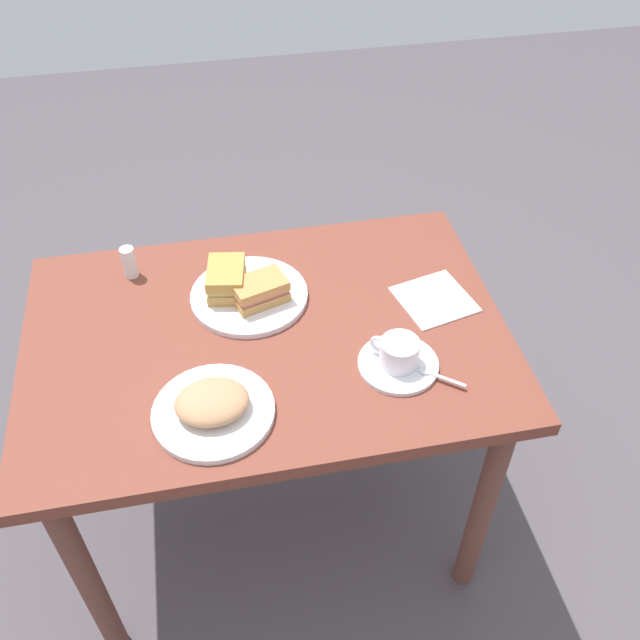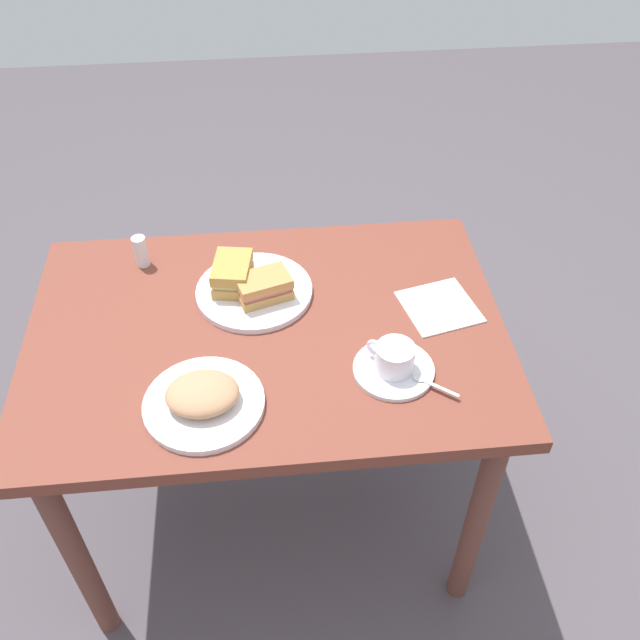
{
  "view_description": "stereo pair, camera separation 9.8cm",
  "coord_description": "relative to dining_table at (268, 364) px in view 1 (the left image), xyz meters",
  "views": [
    {
      "loc": [
        0.09,
        1.04,
        1.74
      ],
      "look_at": [
        -0.11,
        0.02,
        0.74
      ],
      "focal_mm": 39.22,
      "sensor_mm": 36.0,
      "label": 1
    },
    {
      "loc": [
        -0.01,
        1.05,
        1.74
      ],
      "look_at": [
        -0.11,
        0.02,
        0.74
      ],
      "focal_mm": 39.22,
      "sensor_mm": 36.0,
      "label": 2
    }
  ],
  "objects": [
    {
      "name": "sandwich_back",
      "position": [
        0.07,
        -0.13,
        0.14
      ],
      "size": [
        0.1,
        0.12,
        0.06
      ],
      "color": "#B58643",
      "rests_on": "sandwich_plate"
    },
    {
      "name": "napkin",
      "position": [
        -0.38,
        -0.03,
        0.1
      ],
      "size": [
        0.18,
        0.18,
        0.0
      ],
      "primitive_type": "cube",
      "rotation": [
        0.0,
        0.0,
        0.24
      ],
      "color": "white",
      "rests_on": "dining_table"
    },
    {
      "name": "ground_plane",
      "position": [
        0.0,
        0.0,
        -0.61
      ],
      "size": [
        6.0,
        6.0,
        0.0
      ],
      "primitive_type": "plane",
      "color": "#4E464D"
    },
    {
      "name": "side_food_pile",
      "position": [
        0.13,
        0.2,
        0.14
      ],
      "size": [
        0.14,
        0.12,
        0.04
      ],
      "primitive_type": "ellipsoid",
      "color": "tan",
      "rests_on": "side_plate"
    },
    {
      "name": "dining_table",
      "position": [
        0.0,
        0.0,
        0.0
      ],
      "size": [
        1.01,
        0.69,
        0.71
      ],
      "color": "brown",
      "rests_on": "ground_plane"
    },
    {
      "name": "salt_shaker",
      "position": [
        0.28,
        -0.24,
        0.14
      ],
      "size": [
        0.03,
        0.03,
        0.08
      ],
      "primitive_type": "cylinder",
      "color": "silver",
      "rests_on": "dining_table"
    },
    {
      "name": "coffee_saucer",
      "position": [
        -0.25,
        0.15,
        0.1
      ],
      "size": [
        0.16,
        0.16,
        0.01
      ],
      "primitive_type": "cylinder",
      "color": "white",
      "rests_on": "dining_table"
    },
    {
      "name": "coffee_cup",
      "position": [
        -0.24,
        0.15,
        0.14
      ],
      "size": [
        0.09,
        0.09,
        0.06
      ],
      "color": "white",
      "rests_on": "coffee_saucer"
    },
    {
      "name": "side_plate",
      "position": [
        0.13,
        0.2,
        0.11
      ],
      "size": [
        0.23,
        0.23,
        0.01
      ],
      "primitive_type": "cylinder",
      "color": "white",
      "rests_on": "dining_table"
    },
    {
      "name": "sandwich_plate",
      "position": [
        0.02,
        -0.11,
        0.11
      ],
      "size": [
        0.26,
        0.26,
        0.01
      ],
      "primitive_type": "cylinder",
      "color": "white",
      "rests_on": "dining_table"
    },
    {
      "name": "sandwich_front",
      "position": [
        -0.0,
        -0.09,
        0.14
      ],
      "size": [
        0.13,
        0.1,
        0.05
      ],
      "color": "#BC8748",
      "rests_on": "sandwich_plate"
    },
    {
      "name": "spoon",
      "position": [
        -0.3,
        0.19,
        0.11
      ],
      "size": [
        0.08,
        0.07,
        0.01
      ],
      "color": "silver",
      "rests_on": "coffee_saucer"
    }
  ]
}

